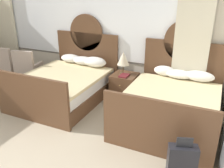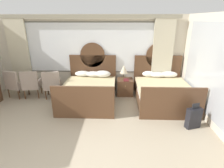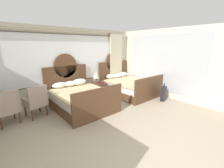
% 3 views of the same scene
% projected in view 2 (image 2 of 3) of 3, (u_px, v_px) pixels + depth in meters
% --- Properties ---
extents(wall_back_window, '(6.65, 0.22, 2.70)m').
position_uv_depth(wall_back_window, '(90.00, 52.00, 6.39)').
color(wall_back_window, beige).
rests_on(wall_back_window, ground_plane).
extents(wall_right_mirror, '(0.08, 4.76, 2.70)m').
position_uv_depth(wall_right_mirror, '(220.00, 74.00, 4.09)').
color(wall_right_mirror, beige).
rests_on(wall_right_mirror, ground_plane).
extents(bed_near_window, '(1.67, 2.12, 1.77)m').
position_uv_depth(bed_near_window, '(90.00, 90.00, 5.78)').
color(bed_near_window, brown).
rests_on(bed_near_window, ground_plane).
extents(bed_near_mirror, '(1.67, 2.12, 1.77)m').
position_uv_depth(bed_near_mirror, '(162.00, 91.00, 5.69)').
color(bed_near_mirror, brown).
rests_on(bed_near_mirror, ground_plane).
extents(nightstand_between_beds, '(0.54, 0.57, 0.56)m').
position_uv_depth(nightstand_between_beds, '(125.00, 87.00, 6.32)').
color(nightstand_between_beds, brown).
rests_on(nightstand_between_beds, ground_plane).
extents(table_lamp_on_nightstand, '(0.27, 0.27, 0.50)m').
position_uv_depth(table_lamp_on_nightstand, '(124.00, 69.00, 6.13)').
color(table_lamp_on_nightstand, brown).
rests_on(table_lamp_on_nightstand, nightstand_between_beds).
extents(book_on_nightstand, '(0.18, 0.26, 0.03)m').
position_uv_depth(book_on_nightstand, '(126.00, 80.00, 6.11)').
color(book_on_nightstand, maroon).
rests_on(book_on_nightstand, nightstand_between_beds).
extents(armchair_by_window_left, '(0.63, 0.63, 0.95)m').
position_uv_depth(armchair_by_window_left, '(52.00, 84.00, 5.97)').
color(armchair_by_window_left, '#B29E8E').
rests_on(armchair_by_window_left, ground_plane).
extents(armchair_by_window_centre, '(0.61, 0.61, 0.95)m').
position_uv_depth(armchair_by_window_centre, '(31.00, 83.00, 5.99)').
color(armchair_by_window_centre, '#B29E8E').
rests_on(armchair_by_window_centre, ground_plane).
extents(armchair_by_window_right, '(0.67, 0.67, 0.95)m').
position_uv_depth(armchair_by_window_right, '(15.00, 83.00, 6.01)').
color(armchair_by_window_right, '#B29E8E').
rests_on(armchair_by_window_right, ground_plane).
extents(suitcase_on_floor, '(0.40, 0.27, 0.66)m').
position_uv_depth(suitcase_on_floor, '(194.00, 118.00, 4.36)').
color(suitcase_on_floor, black).
rests_on(suitcase_on_floor, ground_plane).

